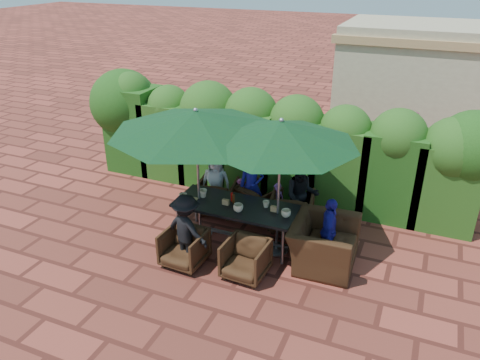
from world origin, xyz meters
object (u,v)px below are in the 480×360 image
at_px(chair_far_left, 217,195).
at_px(chair_near_right, 246,257).
at_px(chair_near_left, 184,246).
at_px(dining_table, 236,209).
at_px(chair_far_right, 292,209).
at_px(chair_far_mid, 258,199).
at_px(chair_end_right, 324,237).
at_px(umbrella_left, 196,122).
at_px(umbrella_right, 281,133).

bearing_deg(chair_far_left, chair_near_right, 117.71).
bearing_deg(chair_near_left, dining_table, 64.62).
height_order(dining_table, chair_far_right, chair_far_right).
bearing_deg(chair_near_left, chair_far_mid, 76.98).
xyz_separation_m(chair_far_mid, chair_end_right, (1.59, -1.09, 0.16)).
xyz_separation_m(chair_near_right, chair_end_right, (1.07, 0.82, 0.18)).
bearing_deg(chair_near_left, umbrella_left, 104.04).
bearing_deg(chair_end_right, chair_near_right, 125.19).
bearing_deg(chair_far_mid, umbrella_right, 149.11).
relative_size(umbrella_right, chair_far_right, 3.17).
distance_m(chair_far_left, chair_near_right, 2.21).
relative_size(umbrella_left, chair_far_mid, 4.06).
bearing_deg(chair_end_right, umbrella_left, 86.87).
xyz_separation_m(umbrella_right, chair_far_right, (0.01, 0.84, -1.81)).
bearing_deg(umbrella_right, chair_far_right, 89.20).
height_order(chair_near_left, chair_end_right, chair_end_right).
distance_m(umbrella_right, chair_far_right, 1.99).
bearing_deg(umbrella_right, chair_near_right, -103.93).
height_order(dining_table, chair_far_mid, dining_table).
bearing_deg(umbrella_left, chair_far_left, 94.09).
bearing_deg(chair_far_mid, chair_end_right, 168.21).
distance_m(chair_far_left, chair_end_right, 2.59).
relative_size(chair_far_left, chair_far_right, 0.95).
bearing_deg(umbrella_right, dining_table, -178.76).
bearing_deg(chair_far_right, chair_far_left, -10.23).
distance_m(dining_table, chair_near_right, 1.10).
height_order(chair_far_mid, chair_end_right, chair_end_right).
bearing_deg(umbrella_right, chair_end_right, -5.85).
bearing_deg(chair_far_left, dining_table, 122.48).
height_order(umbrella_right, chair_end_right, umbrella_right).
relative_size(chair_near_left, chair_near_right, 1.00).
xyz_separation_m(chair_far_left, chair_far_mid, (0.82, 0.16, -0.02)).
xyz_separation_m(umbrella_left, chair_far_left, (-0.06, 0.90, -1.83)).
height_order(umbrella_left, chair_near_right, umbrella_left).
relative_size(dining_table, chair_far_mid, 2.99).
bearing_deg(dining_table, chair_near_right, -58.04).
height_order(chair_near_right, chair_end_right, chair_end_right).
bearing_deg(chair_far_right, chair_near_left, 44.72).
xyz_separation_m(chair_far_left, chair_near_right, (1.34, -1.76, -0.04)).
distance_m(dining_table, chair_far_mid, 1.07).
height_order(chair_far_right, chair_near_left, chair_far_right).
xyz_separation_m(chair_near_left, chair_near_right, (1.08, 0.10, 0.00)).
xyz_separation_m(chair_far_mid, chair_far_right, (0.75, -0.17, 0.03)).
height_order(umbrella_left, chair_far_right, umbrella_left).
distance_m(chair_far_right, chair_near_right, 1.76).
height_order(dining_table, umbrella_right, umbrella_right).
relative_size(chair_far_right, chair_near_right, 1.16).
bearing_deg(chair_near_right, umbrella_left, 148.82).
bearing_deg(chair_far_mid, chair_far_left, 33.42).
relative_size(chair_near_right, chair_end_right, 0.58).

